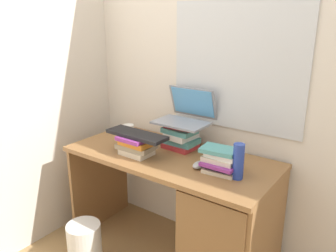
{
  "coord_description": "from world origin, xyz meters",
  "views": [
    {
      "loc": [
        1.19,
        -1.68,
        1.6
      ],
      "look_at": [
        -0.04,
        0.03,
        0.92
      ],
      "focal_mm": 36.74,
      "sensor_mm": 36.0,
      "label": 1
    }
  ],
  "objects": [
    {
      "name": "water_bottle",
      "position": [
        0.5,
        -0.06,
        0.84
      ],
      "size": [
        0.06,
        0.06,
        0.2
      ],
      "primitive_type": "cylinder",
      "color": "#263FA5",
      "rests_on": "desk"
    },
    {
      "name": "wall_left",
      "position": [
        -0.9,
        0.0,
        1.3
      ],
      "size": [
        0.05,
        6.0,
        2.6
      ],
      "primitive_type": "cube",
      "color": "beige",
      "rests_on": "ground"
    },
    {
      "name": "desk",
      "position": [
        0.35,
        -0.02,
        0.41
      ],
      "size": [
        1.37,
        0.63,
        0.74
      ],
      "color": "olive",
      "rests_on": "ground"
    },
    {
      "name": "wastebasket",
      "position": [
        -0.38,
        -0.44,
        0.15
      ],
      "size": [
        0.22,
        0.22,
        0.31
      ],
      "primitive_type": "cylinder",
      "color": "silver",
      "rests_on": "ground"
    },
    {
      "name": "computer_mouse",
      "position": [
        0.25,
        -0.06,
        0.76
      ],
      "size": [
        0.06,
        0.1,
        0.04
      ],
      "primitive_type": "ellipsoid",
      "color": "#A5A8AD",
      "rests_on": "desk"
    },
    {
      "name": "book_stack_side",
      "position": [
        0.38,
        -0.03,
        0.81
      ],
      "size": [
        0.22,
        0.19,
        0.14
      ],
      "color": "beige",
      "rests_on": "desk"
    },
    {
      "name": "mug",
      "position": [
        -0.46,
        0.11,
        0.79
      ],
      "size": [
        0.12,
        0.08,
        0.09
      ],
      "color": "white",
      "rests_on": "desk"
    },
    {
      "name": "book_stack_keyboard_riser",
      "position": [
        -0.19,
        -0.11,
        0.81
      ],
      "size": [
        0.25,
        0.19,
        0.12
      ],
      "color": "beige",
      "rests_on": "desk"
    },
    {
      "name": "book_stack_tall",
      "position": [
        -0.02,
        0.15,
        0.82
      ],
      "size": [
        0.24,
        0.2,
        0.17
      ],
      "color": "#B22D33",
      "rests_on": "desk"
    },
    {
      "name": "laptop",
      "position": [
        -0.01,
        0.2,
        0.97
      ],
      "size": [
        0.35,
        0.3,
        0.23
      ],
      "color": "gray",
      "rests_on": "book_stack_tall"
    },
    {
      "name": "ground_plane",
      "position": [
        0.0,
        0.0,
        0.0
      ],
      "size": [
        6.0,
        6.0,
        0.0
      ],
      "primitive_type": "plane",
      "color": "#9E7A4C"
    },
    {
      "name": "keyboard",
      "position": [
        -0.18,
        -0.11,
        0.88
      ],
      "size": [
        0.42,
        0.15,
        0.02
      ],
      "primitive_type": "cube",
      "rotation": [
        0.0,
        0.0,
        -0.02
      ],
      "color": "black",
      "rests_on": "book_stack_keyboard_riser"
    },
    {
      "name": "wall_back",
      "position": [
        0.0,
        0.36,
        1.3
      ],
      "size": [
        6.0,
        0.06,
        2.6
      ],
      "color": "silver",
      "rests_on": "ground"
    }
  ]
}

